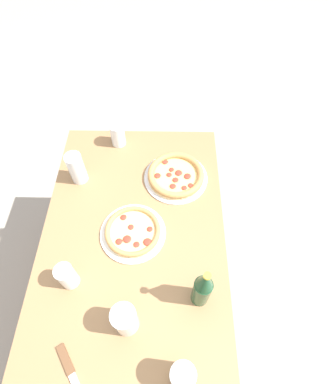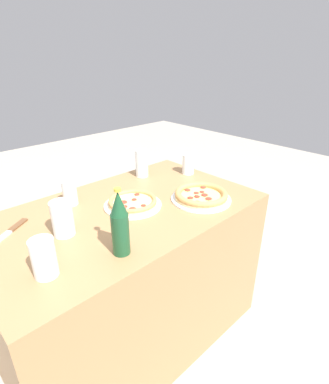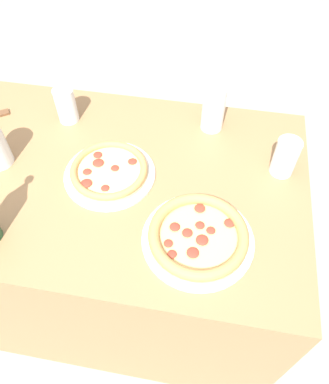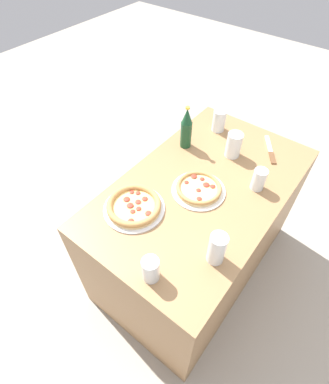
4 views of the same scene
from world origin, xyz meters
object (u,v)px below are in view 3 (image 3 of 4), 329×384
at_px(pizza_veggie, 198,236).
at_px(glass_red_wine, 66,107).
at_px(glass_orange_juice, 213,110).
at_px(glass_lemonade, 285,159).
at_px(pizza_pepperoni, 109,172).

xyz_separation_m(pizza_veggie, glass_red_wine, (0.47, -0.38, 0.03)).
bearing_deg(glass_orange_juice, pizza_veggie, 91.19).
bearing_deg(glass_lemonade, glass_red_wine, -8.93).
relative_size(pizza_pepperoni, glass_red_wine, 2.28).
bearing_deg(pizza_veggie, glass_orange_juice, -88.81).
xyz_separation_m(glass_orange_juice, glass_lemonade, (-0.22, 0.15, -0.02)).
distance_m(glass_orange_juice, glass_lemonade, 0.27).
distance_m(glass_orange_juice, glass_red_wine, 0.46).
relative_size(pizza_veggie, glass_lemonade, 2.47).
xyz_separation_m(pizza_pepperoni, glass_orange_juice, (-0.27, -0.26, 0.05)).
height_order(glass_orange_juice, glass_red_wine, glass_orange_juice).
bearing_deg(glass_lemonade, glass_orange_juice, -34.89).
xyz_separation_m(glass_orange_juice, glass_red_wine, (0.46, 0.05, -0.02)).
xyz_separation_m(pizza_pepperoni, glass_red_wine, (0.19, -0.21, 0.03)).
distance_m(pizza_veggie, glass_red_wine, 0.61).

